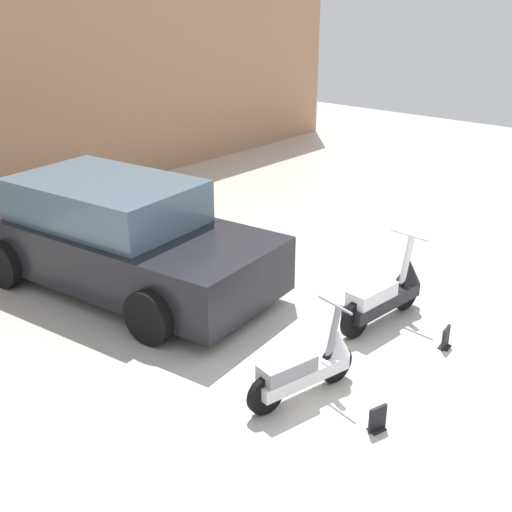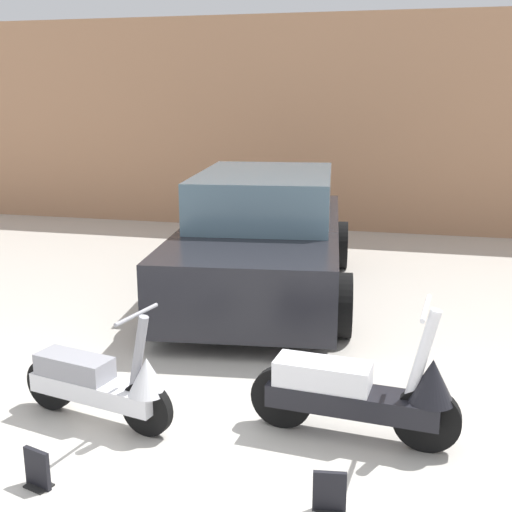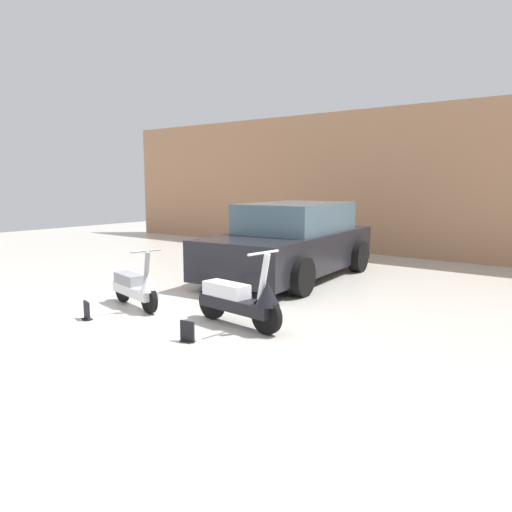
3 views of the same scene
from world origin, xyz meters
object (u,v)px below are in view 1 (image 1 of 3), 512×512
(placard_near_right_scooter, at_px, (446,339))
(scooter_front_right, at_px, (386,293))
(placard_near_left_scooter, at_px, (377,420))
(scooter_front_left, at_px, (307,366))
(car_rear_left, at_px, (119,237))

(placard_near_right_scooter, bearing_deg, scooter_front_right, 82.58)
(placard_near_left_scooter, xyz_separation_m, placard_near_right_scooter, (1.82, 0.19, 0.00))
(scooter_front_left, distance_m, placard_near_left_scooter, 0.88)
(scooter_front_right, height_order, car_rear_left, car_rear_left)
(scooter_front_right, xyz_separation_m, car_rear_left, (-1.48, 3.33, 0.34))
(scooter_front_right, xyz_separation_m, placard_near_left_scooter, (-1.94, -1.07, -0.26))
(scooter_front_left, xyz_separation_m, placard_near_left_scooter, (-0.03, -0.86, -0.22))
(placard_near_left_scooter, bearing_deg, placard_near_right_scooter, 5.90)
(car_rear_left, distance_m, placard_near_right_scooter, 4.46)
(placard_near_left_scooter, distance_m, placard_near_right_scooter, 1.83)
(scooter_front_left, distance_m, placard_near_right_scooter, 1.93)
(scooter_front_left, height_order, scooter_front_right, scooter_front_right)
(car_rear_left, bearing_deg, scooter_front_right, 17.35)
(scooter_front_left, bearing_deg, car_rear_left, 95.50)
(car_rear_left, xyz_separation_m, placard_near_left_scooter, (-0.46, -4.39, -0.60))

